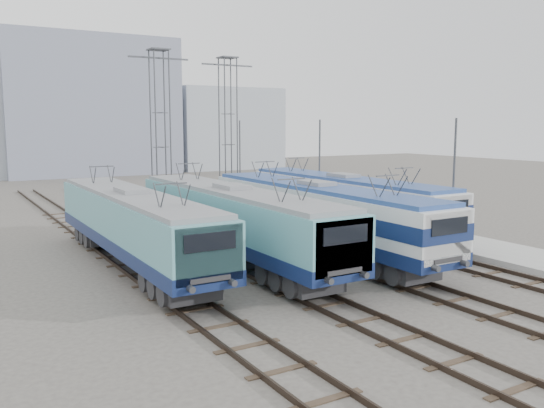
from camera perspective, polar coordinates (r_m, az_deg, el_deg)
The scene contains 13 objects.
ground at distance 24.65m, azimuth 7.12°, elevation -7.88°, with size 160.00×160.00×0.00m, color #514C47.
platform at distance 37.02m, azimuth 12.07°, elevation -2.42°, with size 4.00×70.00×0.30m, color #9E9E99.
locomotive_far_left at distance 27.35m, azimuth -13.53°, elevation -1.81°, with size 2.75×17.38×3.27m.
locomotive_center_left at distance 27.72m, azimuth -3.76°, elevation -1.39°, with size 2.80×17.71×3.33m.
locomotive_center_right at distance 29.49m, azimuth 4.62°, elevation -0.74°, with size 2.80×17.67×3.32m.
locomotive_far_right at distance 35.03m, azimuth 7.22°, elevation 0.52°, with size 2.73×17.27×3.25m.
catenary_tower_west at distance 43.25m, azimuth -10.99°, elevation 7.72°, with size 4.50×1.20×12.00m.
catenary_tower_east at distance 47.63m, azimuth -4.37°, elevation 7.85°, with size 4.50×1.20×12.00m.
mast_front at distance 31.25m, azimuth 17.53°, elevation 1.70°, with size 0.12×0.12×7.00m, color #3F4247.
mast_mid at distance 40.22m, azimuth 4.72°, elevation 3.35°, with size 0.12×0.12×7.00m, color #3F4247.
mast_rear at distance 50.47m, azimuth -3.19°, elevation 4.30°, with size 0.12×0.12×7.00m, color #3F4247.
building_center at distance 82.86m, azimuth -17.86°, elevation 9.15°, with size 22.00×14.00×18.00m, color gray.
building_east at distance 89.46m, azimuth -5.09°, elevation 7.46°, with size 16.00×12.00×12.00m, color #9AA3AD.
Camera 1 is at (-14.58, -18.72, 6.69)m, focal length 38.00 mm.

